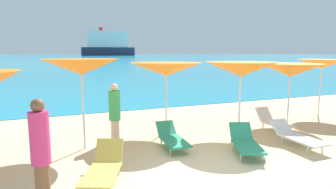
# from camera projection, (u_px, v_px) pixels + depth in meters

# --- Properties ---
(ground_plane) EXTENTS (50.00, 100.00, 0.30)m
(ground_plane) POSITION_uv_depth(u_px,v_px,m) (116.00, 103.00, 15.19)
(ground_plane) COLOR beige
(ocean_water) EXTENTS (650.00, 440.00, 0.02)m
(ocean_water) POSITION_uv_depth(u_px,v_px,m) (55.00, 56.00, 213.83)
(ocean_water) COLOR teal
(ocean_water) RESTS_ON ground_plane
(umbrella_2) EXTENTS (2.06, 2.06, 2.38)m
(umbrella_2) POSITION_uv_depth(u_px,v_px,m) (81.00, 67.00, 7.27)
(umbrella_2) COLOR silver
(umbrella_2) RESTS_ON ground_plane
(umbrella_3) EXTENTS (2.43, 2.43, 2.24)m
(umbrella_3) POSITION_uv_depth(u_px,v_px,m) (166.00, 69.00, 8.75)
(umbrella_3) COLOR silver
(umbrella_3) RESTS_ON ground_plane
(umbrella_4) EXTENTS (2.41, 2.41, 2.26)m
(umbrella_4) POSITION_uv_depth(u_px,v_px,m) (241.00, 69.00, 8.63)
(umbrella_4) COLOR silver
(umbrella_4) RESTS_ON ground_plane
(umbrella_5) EXTENTS (2.37, 2.37, 2.16)m
(umbrella_5) POSITION_uv_depth(u_px,v_px,m) (290.00, 70.00, 10.08)
(umbrella_5) COLOR silver
(umbrella_5) RESTS_ON ground_plane
(umbrella_6) EXTENTS (1.82, 1.82, 2.28)m
(umbrella_6) POSITION_uv_depth(u_px,v_px,m) (322.00, 64.00, 11.23)
(umbrella_6) COLOR silver
(umbrella_6) RESTS_ON ground_plane
(lounge_chair_0) EXTENTS (0.56, 1.35, 0.67)m
(lounge_chair_0) POSITION_uv_depth(u_px,v_px,m) (273.00, 121.00, 9.36)
(lounge_chair_0) COLOR white
(lounge_chair_0) RESTS_ON ground_plane
(lounge_chair_3) EXTENTS (0.61, 1.64, 0.60)m
(lounge_chair_3) POSITION_uv_depth(u_px,v_px,m) (297.00, 136.00, 7.72)
(lounge_chair_3) COLOR white
(lounge_chair_3) RESTS_ON ground_plane
(lounge_chair_4) EXTENTS (1.08, 1.56, 0.67)m
(lounge_chair_4) POSITION_uv_depth(u_px,v_px,m) (245.00, 142.00, 7.15)
(lounge_chair_4) COLOR #268C66
(lounge_chair_4) RESTS_ON ground_plane
(lounge_chair_6) EXTENTS (0.63, 1.54, 0.58)m
(lounge_chair_6) POSITION_uv_depth(u_px,v_px,m) (172.00, 137.00, 7.63)
(lounge_chair_6) COLOR #268C66
(lounge_chair_6) RESTS_ON ground_plane
(lounge_chair_7) EXTENTS (1.14, 1.62, 0.65)m
(lounge_chair_7) POSITION_uv_depth(u_px,v_px,m) (104.00, 167.00, 5.72)
(lounge_chair_7) COLOR #D8BF4C
(lounge_chair_7) RESTS_ON ground_plane
(beachgoer_0) EXTENTS (0.32, 0.32, 1.80)m
(beachgoer_0) POSITION_uv_depth(u_px,v_px,m) (40.00, 148.00, 4.74)
(beachgoer_0) COLOR brown
(beachgoer_0) RESTS_ON ground_plane
(beachgoer_1) EXTENTS (0.33, 0.33, 1.68)m
(beachgoer_1) POSITION_uv_depth(u_px,v_px,m) (115.00, 111.00, 8.04)
(beachgoer_1) COLOR beige
(beachgoer_1) RESTS_ON ground_plane
(cruise_ship) EXTENTS (45.19, 11.73, 23.85)m
(cruise_ship) POSITION_uv_depth(u_px,v_px,m) (108.00, 45.00, 245.87)
(cruise_ship) COLOR #262D47
(cruise_ship) RESTS_ON ocean_water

